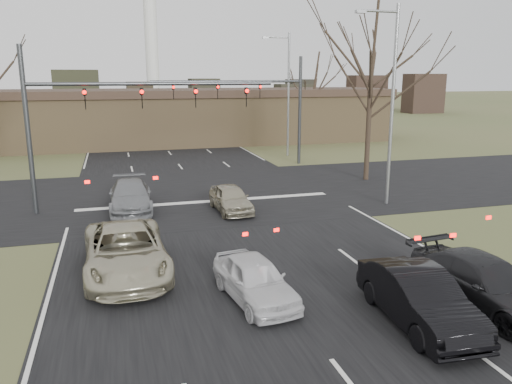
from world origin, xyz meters
TOP-DOWN VIEW (x-y plane):
  - ground at (0.00, 0.00)m, footprint 360.00×360.00m
  - road_main at (0.00, 60.00)m, footprint 14.00×300.00m
  - road_cross at (0.00, 15.00)m, footprint 200.00×14.00m
  - building at (2.00, 38.00)m, footprint 42.40×10.40m
  - mast_arm_near at (-5.23, 13.00)m, footprint 12.12×0.24m
  - mast_arm_far at (6.18, 23.00)m, footprint 11.12×0.24m
  - streetlight_right_near at (8.82, 10.00)m, footprint 2.34×0.25m
  - streetlight_right_far at (9.32, 27.00)m, footprint 2.34×0.25m
  - tree_right_near at (11.00, 16.00)m, footprint 6.90×6.90m
  - tree_right_far at (15.00, 35.00)m, footprint 5.40×5.40m
  - car_silver_suv at (-4.48, 3.94)m, footprint 2.85×5.90m
  - car_white_sedan at (-0.85, 0.76)m, footprint 2.10×4.09m
  - car_black_hatch at (3.00, -1.86)m, footprint 1.84×4.64m
  - car_charcoal_sedan at (5.41, -1.54)m, footprint 2.62×5.25m
  - car_grey_ahead at (-4.00, 12.50)m, footprint 2.16×5.05m
  - car_silver_ahead at (0.77, 10.81)m, footprint 1.73×3.95m

SIDE VIEW (x-z plane):
  - ground at x=0.00m, z-range 0.00..0.00m
  - road_main at x=0.00m, z-range 0.00..0.02m
  - road_cross at x=0.00m, z-range 0.00..0.03m
  - car_silver_ahead at x=0.77m, z-range 0.00..1.33m
  - car_white_sedan at x=-0.85m, z-range 0.00..1.33m
  - car_grey_ahead at x=-4.00m, z-range 0.00..1.45m
  - car_charcoal_sedan at x=5.41m, z-range 0.00..1.47m
  - car_black_hatch at x=3.00m, z-range 0.00..1.50m
  - car_silver_suv at x=-4.48m, z-range 0.00..1.62m
  - building at x=2.00m, z-range 0.02..5.32m
  - mast_arm_far at x=6.18m, z-range 1.02..9.02m
  - mast_arm_near at x=-5.23m, z-range 1.07..9.07m
  - streetlight_right_near at x=8.82m, z-range 0.59..10.59m
  - streetlight_right_far at x=9.32m, z-range 0.59..10.59m
  - tree_right_far at x=15.00m, z-range 2.46..11.46m
  - tree_right_near at x=11.00m, z-range 3.15..14.65m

